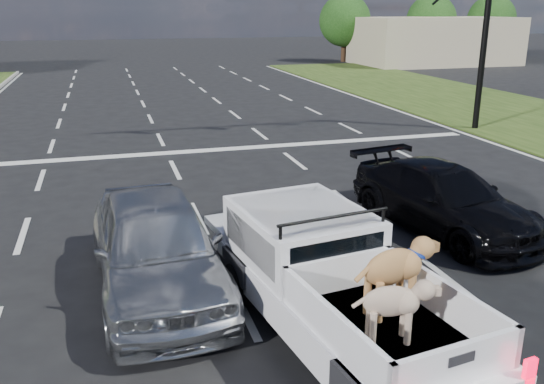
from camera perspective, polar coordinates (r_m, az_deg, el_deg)
The scene contains 9 objects.
ground at distance 9.33m, azimuth 7.63°, elevation -9.74°, with size 160.00×160.00×0.00m, color black.
road_markings at distance 15.13m, azimuth -2.32°, elevation 1.33°, with size 17.75×60.00×0.01m.
building_right at distance 48.78m, azimuth 15.77°, elevation 14.22°, with size 12.00×7.00×3.60m, color tan.
tree_far_d at distance 49.52m, azimuth 7.22°, elevation 16.49°, with size 4.20×4.20×5.40m.
tree_far_e at distance 53.18m, azimuth 15.49°, elevation 16.09°, with size 4.20×4.20×5.40m.
tree_far_f at distance 56.51m, azimuth 20.90°, elevation 15.66°, with size 4.20×4.20×5.40m.
pickup_truck at distance 7.70m, azimuth 6.09°, elevation -8.98°, with size 2.36×4.94×1.78m.
silver_sedan at distance 9.10m, azimuth -11.41°, elevation -5.23°, with size 1.85×4.59×1.57m, color #AEB2B6.
black_coupe at distance 11.98m, azimuth 16.62°, elevation -0.66°, with size 1.82×4.48×1.30m, color black.
Camera 1 is at (-3.46, -7.53, 4.29)m, focal length 38.00 mm.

